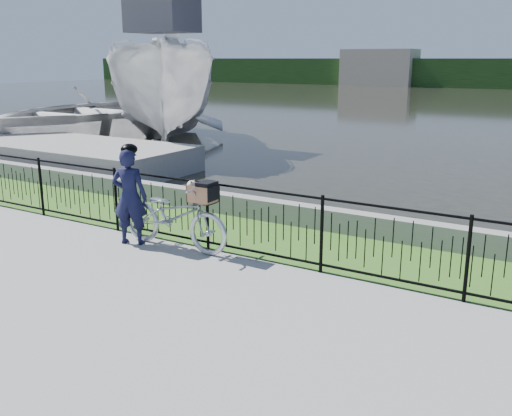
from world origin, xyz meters
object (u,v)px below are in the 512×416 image
Objects in this scene: dock at (39,151)px; bicycle_rig at (175,215)px; boat_near at (165,89)px; cyclist at (130,195)px; boat_far at (101,114)px.

dock is 4.83× the size of bicycle_rig.
boat_near is (0.83, 4.89, 1.60)m from dock.
dock is 9.44m from bicycle_rig.
boat_near is (-6.90, 9.20, 1.12)m from cyclist.
cyclist is 0.18× the size of boat_near.
boat_far is at bearing -170.22° from boat_near.
boat_near reaches higher than cyclist.
boat_far is (-10.41, 8.53, 0.44)m from bicycle_rig.
bicycle_rig is at bearing 14.30° from cyclist.
dock is 4.86m from boat_far.
cyclist is 11.55m from boat_near.
dock is at bearing -99.58° from boat_near.
bicycle_rig is 0.22× the size of boat_near.
bicycle_rig is 0.84m from cyclist.
boat_near is (-7.67, 9.00, 1.40)m from bicycle_rig.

